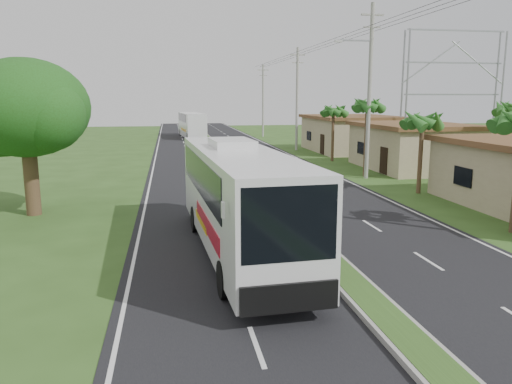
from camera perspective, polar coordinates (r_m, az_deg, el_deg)
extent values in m
plane|color=#2E4C1B|center=(17.30, 8.75, -8.49)|extent=(180.00, 180.00, 0.00)
cube|color=black|center=(36.30, -1.30, 1.74)|extent=(14.00, 160.00, 0.02)
cube|color=gray|center=(36.28, -1.30, 1.87)|extent=(1.20, 160.00, 0.17)
cube|color=#2E4C1B|center=(36.27, -1.31, 2.01)|extent=(0.95, 160.00, 0.02)
cube|color=silver|center=(35.93, -11.93, 1.40)|extent=(0.12, 160.00, 0.01)
cube|color=silver|center=(37.87, 8.78, 1.97)|extent=(0.12, 160.00, 0.01)
cube|color=tan|center=(42.34, 17.41, 4.80)|extent=(7.00, 10.00, 3.35)
cube|color=brown|center=(42.21, 17.55, 7.28)|extent=(7.60, 10.60, 0.32)
cube|color=tan|center=(55.11, 10.76, 6.43)|extent=(8.00, 11.00, 3.50)
cube|color=brown|center=(55.01, 10.83, 8.41)|extent=(8.60, 11.60, 0.32)
cylinder|color=#473321|center=(31.34, 18.28, 4.01)|extent=(0.26, 0.26, 4.60)
cylinder|color=#473321|center=(37.36, 12.46, 5.90)|extent=(0.26, 0.26, 5.40)
cylinder|color=#473321|center=(45.97, 8.77, 6.50)|extent=(0.26, 0.26, 4.80)
cylinder|color=#473321|center=(38.19, 27.00, 4.94)|extent=(0.26, 0.26, 5.20)
cylinder|color=#473321|center=(26.57, -24.31, 1.84)|extent=(0.70, 0.70, 4.00)
ellipsoid|color=#1F4512|center=(26.32, -24.85, 8.73)|extent=(6.00, 6.00, 4.68)
sphere|color=#1F4512|center=(27.49, -27.19, 7.54)|extent=(3.80, 3.80, 3.80)
sphere|color=#1F4512|center=(25.07, -22.70, 8.16)|extent=(3.40, 3.40, 3.40)
cylinder|color=gray|center=(36.21, 12.83, 10.97)|extent=(0.28, 0.28, 12.00)
cube|color=gray|center=(36.63, 13.18, 19.13)|extent=(1.60, 0.12, 0.12)
cube|color=gray|center=(36.52, 13.12, 17.89)|extent=(1.20, 0.10, 0.10)
cube|color=gray|center=(35.97, 11.22, 16.63)|extent=(2.40, 0.10, 0.10)
cylinder|color=gray|center=(55.22, 4.71, 10.48)|extent=(0.28, 0.28, 11.00)
cube|color=gray|center=(55.41, 4.79, 15.35)|extent=(1.60, 0.12, 0.12)
cube|color=gray|center=(55.35, 4.78, 14.52)|extent=(1.20, 0.10, 0.10)
cylinder|color=gray|center=(74.75, 0.80, 10.36)|extent=(0.28, 0.28, 10.50)
cube|color=gray|center=(74.86, 0.81, 13.77)|extent=(1.60, 0.12, 0.12)
cube|color=gray|center=(74.82, 0.81, 13.16)|extent=(1.20, 0.10, 0.10)
cylinder|color=gray|center=(50.20, 16.84, 10.63)|extent=(0.18, 0.18, 12.00)
cylinder|color=gray|center=(55.38, 26.27, 9.96)|extent=(0.18, 0.18, 12.00)
cylinder|color=gray|center=(51.10, 16.33, 10.65)|extent=(0.18, 0.18, 12.00)
cylinder|color=gray|center=(56.20, 25.67, 10.00)|extent=(0.18, 0.18, 12.00)
cube|color=gray|center=(53.05, 21.51, 10.33)|extent=(10.00, 0.14, 0.14)
cube|color=gray|center=(53.15, 21.73, 13.55)|extent=(10.00, 0.14, 0.14)
cube|color=gray|center=(53.42, 21.96, 16.76)|extent=(10.00, 0.14, 0.14)
cube|color=silver|center=(18.06, -2.03, -0.49)|extent=(3.38, 12.86, 3.34)
cube|color=black|center=(18.55, -2.43, 2.11)|extent=(3.28, 10.32, 1.34)
cube|color=black|center=(11.97, 3.82, -3.66)|extent=(2.39, 0.28, 1.87)
cube|color=#A40D21|center=(16.99, -1.18, -3.51)|extent=(3.01, 5.66, 0.58)
cube|color=gold|center=(18.57, -2.20, -3.14)|extent=(2.88, 3.33, 0.27)
cube|color=silver|center=(19.05, -2.81, 5.61)|extent=(1.63, 2.63, 0.30)
cylinder|color=black|center=(14.47, -3.58, -9.95)|extent=(0.40, 1.12, 1.10)
cylinder|color=black|center=(15.02, 5.59, -9.19)|extent=(0.40, 1.12, 1.10)
cylinder|color=black|center=(21.51, -6.90, -3.10)|extent=(0.40, 1.12, 1.10)
cylinder|color=black|center=(21.89, -0.65, -2.78)|extent=(0.40, 1.12, 1.10)
cube|color=white|center=(73.99, -7.36, 7.64)|extent=(3.62, 12.32, 3.38)
cube|color=black|center=(74.47, -7.43, 8.44)|extent=(3.42, 9.17, 1.15)
cube|color=orange|center=(72.98, -7.24, 7.10)|extent=(3.16, 6.01, 0.37)
cylinder|color=black|center=(68.96, -7.76, 6.30)|extent=(0.40, 1.04, 1.01)
cylinder|color=black|center=(69.28, -5.84, 6.36)|extent=(0.40, 1.04, 1.01)
cylinder|color=black|center=(78.39, -8.60, 6.79)|extent=(0.40, 1.04, 1.01)
cylinder|color=black|center=(78.67, -6.91, 6.85)|extent=(0.40, 1.04, 1.01)
imported|color=black|center=(23.26, -1.39, -2.01)|extent=(1.85, 0.85, 1.08)
imported|color=maroon|center=(23.09, -1.40, 0.00)|extent=(0.66, 0.50, 1.63)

